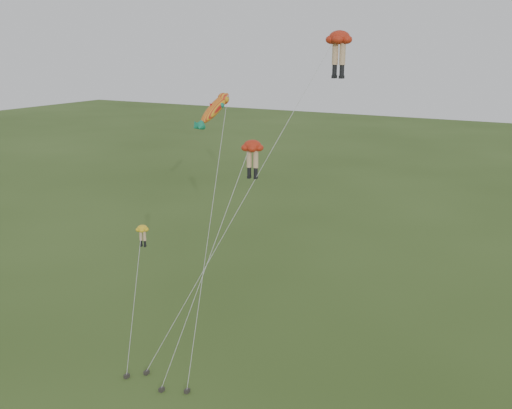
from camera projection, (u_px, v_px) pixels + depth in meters
The scene contains 5 objects.
ground at pixel (178, 374), 37.62m from camera, with size 300.00×300.00×0.00m, color #31491A.
legs_kite_red_high at pixel (337, 45), 35.26m from camera, with size 10.33×10.06×21.86m.
legs_kite_red_mid at pixel (251, 152), 35.81m from camera, with size 3.98×7.36×15.25m.
legs_kite_yellow at pixel (142, 235), 41.91m from camera, with size 4.17×7.14×8.19m.
fish_kite at pixel (215, 110), 40.27m from camera, with size 4.24×10.82×17.99m.
Camera 1 is at (20.53, -26.67, 20.86)m, focal length 40.00 mm.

